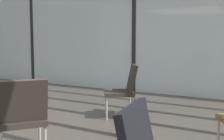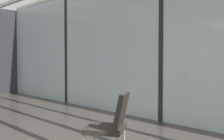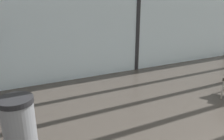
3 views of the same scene
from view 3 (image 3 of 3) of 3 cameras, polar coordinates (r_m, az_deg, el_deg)
name	(u,v)px [view 3 (image 3 of 3)]	position (r m, az deg, el deg)	size (l,w,h in m)	color
glass_curtain_wall	(138,8)	(5.82, 6.56, 15.52)	(14.00, 0.08, 3.22)	silver
window_mullion_1	(138,8)	(5.82, 6.56, 15.52)	(0.10, 0.12, 3.22)	black
trash_bin	(20,132)	(2.81, -22.44, -14.55)	(0.38, 0.38, 0.86)	slate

